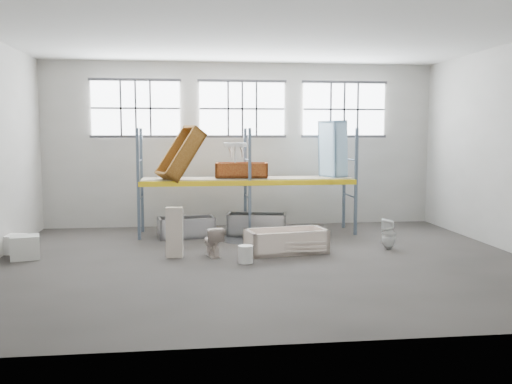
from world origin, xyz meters
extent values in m
cube|color=#48423E|center=(0.00, 0.00, -0.05)|extent=(12.00, 10.00, 0.10)
cube|color=silver|center=(0.00, 0.00, 5.05)|extent=(12.00, 10.00, 0.10)
cube|color=#A19E96|center=(0.00, 5.05, 2.50)|extent=(12.00, 0.10, 5.00)
cube|color=beige|center=(0.00, -5.05, 2.50)|extent=(12.00, 0.10, 5.00)
cube|color=white|center=(-3.20, 4.94, 3.60)|extent=(2.60, 0.04, 1.60)
cube|color=white|center=(0.00, 4.94, 3.60)|extent=(2.60, 0.04, 1.60)
cube|color=white|center=(3.20, 4.94, 3.60)|extent=(2.60, 0.04, 1.60)
cube|color=slate|center=(-3.00, 2.90, 1.50)|extent=(0.08, 0.08, 3.00)
cube|color=slate|center=(-3.00, 4.10, 1.50)|extent=(0.08, 0.08, 3.00)
cube|color=slate|center=(0.00, 2.90, 1.50)|extent=(0.08, 0.08, 3.00)
cube|color=slate|center=(0.00, 4.10, 1.50)|extent=(0.08, 0.08, 3.00)
cube|color=slate|center=(3.00, 2.90, 1.50)|extent=(0.08, 0.08, 3.00)
cube|color=slate|center=(3.00, 4.10, 1.50)|extent=(0.08, 0.08, 3.00)
cube|color=yellow|center=(0.00, 2.90, 1.50)|extent=(6.00, 0.10, 0.14)
cube|color=yellow|center=(0.00, 4.10, 1.50)|extent=(6.00, 0.10, 0.14)
cube|color=gray|center=(0.00, 3.50, 1.58)|extent=(5.90, 1.10, 0.03)
cylinder|color=black|center=(0.00, 2.70, 0.00)|extent=(1.80, 1.80, 0.00)
cube|color=beige|center=(1.03, 0.60, 0.28)|extent=(0.46, 0.23, 0.43)
imported|color=beige|center=(0.56, 0.58, 0.16)|extent=(0.60, 0.60, 0.16)
imported|color=beige|center=(-1.13, 0.62, 0.35)|extent=(0.55, 0.76, 0.70)
cube|color=beige|center=(-2.00, 0.62, 0.58)|extent=(0.40, 0.28, 1.16)
imported|color=white|center=(3.23, 0.88, 0.38)|extent=(0.45, 0.45, 0.76)
imported|color=silver|center=(-0.37, 3.19, 2.09)|extent=(0.74, 0.64, 0.55)
cylinder|color=silver|center=(-0.44, -0.15, 0.19)|extent=(0.41, 0.41, 0.39)
cube|color=silver|center=(-5.39, 0.86, 0.27)|extent=(0.74, 0.67, 0.53)
cube|color=white|center=(-5.87, 1.53, 0.22)|extent=(0.62, 0.62, 0.44)
camera|label=1|loc=(-1.69, -12.22, 2.86)|focal=39.19mm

